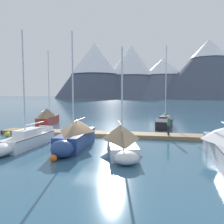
{
  "coord_description": "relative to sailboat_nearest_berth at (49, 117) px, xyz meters",
  "views": [
    {
      "loc": [
        5.4,
        -15.21,
        3.76
      ],
      "look_at": [
        0.0,
        6.0,
        2.0
      ],
      "focal_mm": 35.67,
      "sensor_mm": 36.0,
      "label": 1
    }
  ],
  "objects": [
    {
      "name": "sailboat_mid_dock_starboard",
      "position": [
        11.62,
        -10.82,
        -0.14
      ],
      "size": [
        3.33,
        6.31,
        6.7
      ],
      "color": "silver",
      "rests_on": "ground"
    },
    {
      "name": "sailboat_mid_dock_port",
      "position": [
        8.3,
        -10.69,
        -0.04
      ],
      "size": [
        2.26,
        5.98,
        7.92
      ],
      "color": "navy",
      "rests_on": "ground"
    },
    {
      "name": "mountain_east_summit",
      "position": [
        47.73,
        185.65,
        25.34
      ],
      "size": [
        92.25,
        92.25,
        51.37
      ],
      "color": "#424C60",
      "rests_on": "ground"
    },
    {
      "name": "mooring_buoy_channel_marker",
      "position": [
        8.42,
        -13.98,
        -0.75
      ],
      "size": [
        0.4,
        0.4,
        0.48
      ],
      "color": "orange",
      "rests_on": "ground"
    },
    {
      "name": "dock",
      "position": [
        9.2,
        -5.75,
        -0.81
      ],
      "size": [
        20.44,
        3.0,
        0.3
      ],
      "color": "#846B4C",
      "rests_on": "ground"
    },
    {
      "name": "sailboat_second_berth",
      "position": [
        4.87,
        -11.64,
        -0.41
      ],
      "size": [
        1.39,
        6.16,
        8.11
      ],
      "color": "white",
      "rests_on": "ground"
    },
    {
      "name": "person_on_dock",
      "position": [
        14.64,
        -5.75,
        0.31
      ],
      "size": [
        0.26,
        0.59,
        1.69
      ],
      "color": "#232328",
      "rests_on": "dock"
    },
    {
      "name": "sailboat_far_berth",
      "position": [
        14.25,
        0.96,
        -0.38
      ],
      "size": [
        1.87,
        5.81,
        9.18
      ],
      "color": "black",
      "rests_on": "ground"
    },
    {
      "name": "mooring_buoy_inner_mooring",
      "position": [
        0.81,
        -8.4,
        -0.72
      ],
      "size": [
        0.46,
        0.46,
        0.54
      ],
      "color": "yellow",
      "rests_on": "ground"
    },
    {
      "name": "mountain_central_massif",
      "position": [
        -22.44,
        197.55,
        27.03
      ],
      "size": [
        76.37,
        76.37,
        52.09
      ],
      "color": "#4C566B",
      "rests_on": "ground"
    },
    {
      "name": "mountain_west_summit",
      "position": [
        -54.92,
        180.8,
        27.32
      ],
      "size": [
        76.81,
        76.81,
        52.72
      ],
      "color": "#424C60",
      "rests_on": "ground"
    },
    {
      "name": "sailboat_nearest_berth",
      "position": [
        0.0,
        0.0,
        0.0
      ],
      "size": [
        2.76,
        6.37,
        9.16
      ],
      "color": "#B2332D",
      "rests_on": "ground"
    },
    {
      "name": "ground_plane",
      "position": [
        9.2,
        -9.75,
        -0.95
      ],
      "size": [
        700.0,
        700.0,
        0.0
      ],
      "primitive_type": "plane",
      "color": "#335B75"
    },
    {
      "name": "mountain_shoulder_ridge",
      "position": [
        8.95,
        201.88,
        19.45
      ],
      "size": [
        86.46,
        86.46,
        39.03
      ],
      "color": "#4C566B",
      "rests_on": "ground"
    }
  ]
}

